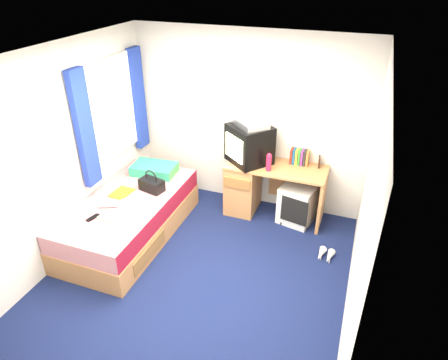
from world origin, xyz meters
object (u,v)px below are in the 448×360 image
(colour_swatch_fan, at_px, (105,219))
(desk, at_px, (256,185))
(picture_frame, at_px, (319,162))
(towel, at_px, (133,205))
(bed, at_px, (130,217))
(pink_water_bottle, at_px, (269,163))
(storage_cube, at_px, (297,204))
(pillow, at_px, (154,169))
(aerosol_can, at_px, (270,158))
(magazine, at_px, (122,193))
(water_bottle, at_px, (108,205))
(handbag, at_px, (152,185))
(remote_control, at_px, (93,218))
(vcr, at_px, (250,123))
(white_heels, at_px, (325,256))
(crt_tv, at_px, (249,144))

(colour_swatch_fan, bearing_deg, desk, 49.66)
(picture_frame, bearing_deg, towel, -151.49)
(bed, height_order, pink_water_bottle, pink_water_bottle)
(storage_cube, height_order, pink_water_bottle, pink_water_bottle)
(pillow, xyz_separation_m, aerosol_can, (1.50, 0.42, 0.23))
(magazine, relative_size, colour_swatch_fan, 1.27)
(aerosol_can, xyz_separation_m, water_bottle, (-1.60, -1.36, -0.26))
(storage_cube, distance_m, colour_swatch_fan, 2.46)
(handbag, relative_size, water_bottle, 1.68)
(picture_frame, height_order, aerosol_can, aerosol_can)
(pillow, xyz_separation_m, handbag, (0.20, -0.42, 0.02))
(remote_control, bearing_deg, magazine, 103.95)
(pink_water_bottle, xyz_separation_m, aerosol_can, (-0.03, 0.19, -0.02))
(remote_control, bearing_deg, vcr, 63.83)
(vcr, bearing_deg, storage_cube, 39.68)
(desk, distance_m, magazine, 1.78)
(vcr, relative_size, colour_swatch_fan, 2.04)
(vcr, bearing_deg, white_heels, 12.71)
(towel, bearing_deg, vcr, 50.70)
(crt_tv, distance_m, aerosol_can, 0.33)
(aerosol_can, relative_size, handbag, 0.49)
(magazine, height_order, remote_control, remote_control)
(bed, xyz_separation_m, crt_tv, (1.21, 1.09, 0.73))
(crt_tv, relative_size, towel, 2.48)
(pillow, bearing_deg, desk, 16.36)
(remote_control, bearing_deg, white_heels, 33.43)
(bed, xyz_separation_m, picture_frame, (2.11, 1.27, 0.55))
(storage_cube, distance_m, pink_water_bottle, 0.72)
(vcr, bearing_deg, picture_frame, 54.34)
(picture_frame, xyz_separation_m, towel, (-1.92, -1.42, -0.23))
(pillow, height_order, aerosol_can, aerosol_can)
(pillow, distance_m, magazine, 0.63)
(white_heels, bearing_deg, crt_tv, 149.37)
(picture_frame, height_order, water_bottle, picture_frame)
(bed, xyz_separation_m, remote_control, (-0.14, -0.50, 0.28))
(pillow, height_order, storage_cube, pillow)
(picture_frame, bearing_deg, vcr, -177.26)
(storage_cube, distance_m, remote_control, 2.59)
(handbag, bearing_deg, remote_control, -99.13)
(desk, distance_m, white_heels, 1.34)
(crt_tv, relative_size, water_bottle, 3.43)
(pink_water_bottle, xyz_separation_m, towel, (-1.33, -1.09, -0.27))
(towel, xyz_separation_m, water_bottle, (-0.30, -0.08, -0.01))
(desk, distance_m, storage_cube, 0.61)
(storage_cube, bearing_deg, bed, -139.19)
(crt_tv, bearing_deg, colour_swatch_fan, -89.41)
(storage_cube, distance_m, white_heels, 0.85)
(storage_cube, xyz_separation_m, picture_frame, (0.19, 0.22, 0.56))
(towel, relative_size, white_heels, 1.12)
(desk, bearing_deg, water_bottle, -137.05)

